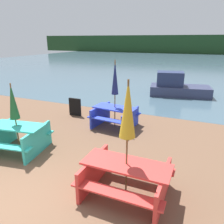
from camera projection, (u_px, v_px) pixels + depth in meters
water at (183, 62)px, 31.68m from camera, size 60.00×50.00×0.00m
far_treeline at (194, 44)px, 48.45m from camera, size 80.00×1.60×4.00m
picnic_table_red at (126, 176)px, 4.50m from camera, size 1.81×1.38×0.74m
picnic_table_teal at (18, 136)px, 6.31m from camera, size 1.75×1.62×0.80m
picnic_table_blue at (115, 115)px, 8.08m from camera, size 1.67×1.52×0.76m
umbrella_darkgreen at (13, 102)px, 5.98m from camera, size 0.27×0.27×2.01m
umbrella_gold at (128, 110)px, 4.05m from camera, size 0.32×0.32×2.45m
umbrella_navy at (115, 78)px, 7.65m from camera, size 0.25×0.25×2.46m
boat at (177, 87)px, 12.65m from camera, size 3.55×2.05×1.35m
signboard at (75, 107)px, 9.32m from camera, size 0.55×0.08×0.75m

